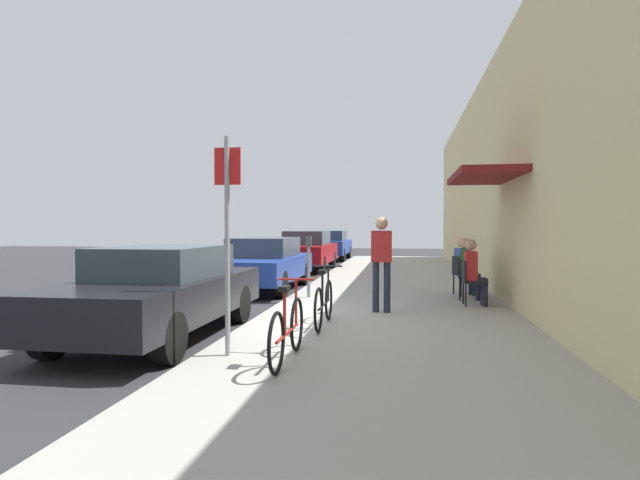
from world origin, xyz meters
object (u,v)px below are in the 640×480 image
object	(u,v)px
parked_car_0	(160,290)
bicycle_1	(324,303)
cafe_chair_1	(465,275)
pedestrian_standing	(382,256)
parking_meter	(309,262)
street_sign	(227,228)
seated_patron_0	(474,270)
parked_car_2	(307,250)
parked_car_3	(330,245)
seated_patron_1	(468,266)
bicycle_0	(288,330)
cafe_chair_2	(462,273)
parked_car_1	(263,263)
cafe_chair_0	(470,279)
seated_patron_2	(465,264)

from	to	relation	value
parked_car_0	bicycle_1	bearing A→B (deg)	15.74
cafe_chair_1	pedestrian_standing	bearing A→B (deg)	-131.02
parking_meter	street_sign	bearing A→B (deg)	-90.56
seated_patron_0	parked_car_2	bearing A→B (deg)	119.37
parked_car_3	cafe_chair_1	xyz separation A→B (m)	(4.86, -14.15, -0.12)
seated_patron_1	cafe_chair_1	bearing A→B (deg)	173.51
parked_car_2	bicycle_1	world-z (taller)	parked_car_2
parked_car_3	bicycle_0	size ratio (longest dim) A/B	2.57
parking_meter	seated_patron_1	size ratio (longest dim) A/B	1.02
street_sign	pedestrian_standing	xyz separation A→B (m)	(1.69, 3.39, -0.52)
cafe_chair_1	cafe_chair_2	distance (m)	0.65
parked_car_1	parking_meter	xyz separation A→B (m)	(1.55, -1.97, 0.18)
parked_car_3	cafe_chair_1	distance (m)	14.96
parked_car_0	street_sign	distance (m)	2.20
pedestrian_standing	cafe_chair_0	bearing A→B (deg)	33.26
bicycle_0	pedestrian_standing	distance (m)	3.73
seated_patron_2	parking_meter	bearing A→B (deg)	-165.81
street_sign	seated_patron_2	distance (m)	6.94
street_sign	cafe_chair_0	bearing A→B (deg)	53.14
parked_car_2	parking_meter	distance (m)	8.25
parked_car_3	parking_meter	size ratio (longest dim) A/B	3.33
bicycle_1	cafe_chair_1	distance (m)	4.17
parked_car_3	bicycle_0	bearing A→B (deg)	-83.41
parked_car_3	parking_meter	xyz separation A→B (m)	(1.55, -14.33, 0.14)
parked_car_1	seated_patron_2	size ratio (longest dim) A/B	3.41
parked_car_2	pedestrian_standing	xyz separation A→B (m)	(3.19, -9.85, 0.36)
cafe_chair_2	cafe_chair_1	bearing A→B (deg)	-90.33
cafe_chair_1	seated_patron_0	bearing A→B (deg)	-85.87
bicycle_1	seated_patron_1	distance (m)	4.22
parked_car_3	parking_meter	world-z (taller)	same
bicycle_0	cafe_chair_2	bearing A→B (deg)	67.04
seated_patron_1	pedestrian_standing	size ratio (longest dim) A/B	0.76
parked_car_2	parking_meter	bearing A→B (deg)	-79.17
cafe_chair_0	cafe_chair_2	size ratio (longest dim) A/B	1.00
street_sign	seated_patron_1	xyz separation A→B (m)	(3.42, 5.31, -0.82)
bicycle_1	seated_patron_0	world-z (taller)	seated_patron_0
parked_car_0	seated_patron_1	distance (m)	6.34
cafe_chair_2	pedestrian_standing	world-z (taller)	pedestrian_standing
parking_meter	pedestrian_standing	world-z (taller)	pedestrian_standing
parked_car_1	street_sign	world-z (taller)	street_sign
parked_car_0	seated_patron_2	xyz separation A→B (m)	(4.92, 4.67, 0.11)
parked_car_3	seated_patron_2	xyz separation A→B (m)	(4.92, -13.48, 0.07)
parked_car_2	pedestrian_standing	size ratio (longest dim) A/B	2.59
cafe_chair_0	street_sign	bearing A→B (deg)	-126.86
parked_car_2	cafe_chair_0	xyz separation A→B (m)	(4.86, -8.75, -0.13)
cafe_chair_1	cafe_chair_2	xyz separation A→B (m)	(0.00, 0.65, 0.00)
seated_patron_1	parked_car_1	bearing A→B (deg)	159.95
bicycle_1	seated_patron_0	size ratio (longest dim) A/B	1.33
parked_car_2	seated_patron_1	bearing A→B (deg)	-58.16
seated_patron_1	parked_car_2	bearing A→B (deg)	121.84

